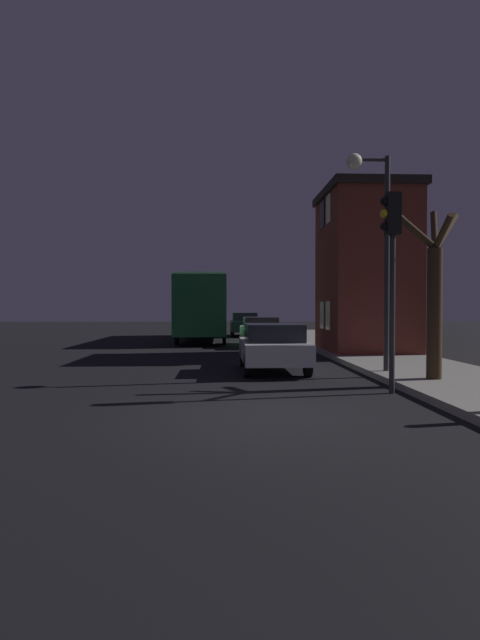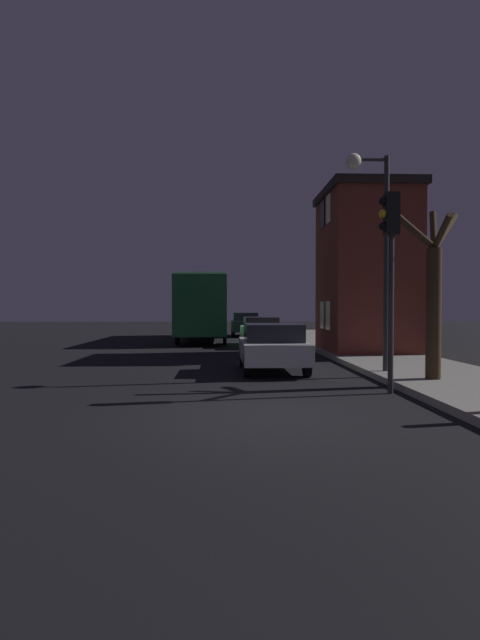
{
  "view_description": "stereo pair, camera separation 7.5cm",
  "coord_description": "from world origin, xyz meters",
  "px_view_note": "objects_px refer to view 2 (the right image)",
  "views": [
    {
      "loc": [
        -0.84,
        -8.6,
        1.84
      ],
      "look_at": [
        -0.03,
        10.46,
        1.39
      ],
      "focal_mm": 28.0,
      "sensor_mm": 36.0,
      "label": 1
    },
    {
      "loc": [
        -0.76,
        -8.6,
        1.84
      ],
      "look_at": [
        -0.03,
        10.46,
        1.39
      ],
      "focal_mm": 28.0,
      "sensor_mm": 36.0,
      "label": 2
    }
  ],
  "objects_px": {
    "streetlamp": "(373,221)",
    "bare_tree": "(433,292)",
    "car_far_lane": "(245,324)",
    "car_near_lane": "(272,346)",
    "bus": "(204,303)",
    "traffic_light": "(390,250)",
    "car_mid_lane": "(260,331)"
  },
  "relations": [
    {
      "from": "traffic_light",
      "to": "car_near_lane",
      "type": "height_order",
      "value": "traffic_light"
    },
    {
      "from": "streetlamp",
      "to": "car_near_lane",
      "type": "xyz_separation_m",
      "value": [
        -2.55,
        1.26,
        -3.43
      ]
    },
    {
      "from": "bare_tree",
      "to": "car_far_lane",
      "type": "bearing_deg",
      "value": 99.37
    },
    {
      "from": "traffic_light",
      "to": "car_near_lane",
      "type": "xyz_separation_m",
      "value": [
        -2.13,
        3.84,
        -2.36
      ]
    },
    {
      "from": "car_far_lane",
      "to": "traffic_light",
      "type": "bearing_deg",
      "value": -84.73
    },
    {
      "from": "bus",
      "to": "car_mid_lane",
      "type": "relative_size",
      "value": 2.44
    },
    {
      "from": "streetlamp",
      "to": "bus",
      "type": "xyz_separation_m",
      "value": [
        -5.05,
        15.68,
        -2.04
      ]
    },
    {
      "from": "car_near_lane",
      "to": "car_mid_lane",
      "type": "bearing_deg",
      "value": 87.54
    },
    {
      "from": "car_near_lane",
      "to": "bare_tree",
      "type": "bearing_deg",
      "value": -37.77
    },
    {
      "from": "bus",
      "to": "car_near_lane",
      "type": "distance_m",
      "value": 14.7
    },
    {
      "from": "car_near_lane",
      "to": "traffic_light",
      "type": "bearing_deg",
      "value": -61.01
    },
    {
      "from": "bare_tree",
      "to": "streetlamp",
      "type": "bearing_deg",
      "value": 123.9
    },
    {
      "from": "bare_tree",
      "to": "car_far_lane",
      "type": "relative_size",
      "value": 0.99
    },
    {
      "from": "streetlamp",
      "to": "bus",
      "type": "height_order",
      "value": "streetlamp"
    },
    {
      "from": "streetlamp",
      "to": "car_near_lane",
      "type": "bearing_deg",
      "value": 153.7
    },
    {
      "from": "bus",
      "to": "car_near_lane",
      "type": "bearing_deg",
      "value": -80.17
    },
    {
      "from": "bare_tree",
      "to": "car_mid_lane",
      "type": "relative_size",
      "value": 0.92
    },
    {
      "from": "traffic_light",
      "to": "bus",
      "type": "relative_size",
      "value": 0.39
    },
    {
      "from": "traffic_light",
      "to": "car_mid_lane",
      "type": "bearing_deg",
      "value": 97.26
    },
    {
      "from": "car_mid_lane",
      "to": "bare_tree",
      "type": "bearing_deg",
      "value": -75.76
    },
    {
      "from": "streetlamp",
      "to": "bare_tree",
      "type": "relative_size",
      "value": 1.4
    },
    {
      "from": "bus",
      "to": "car_far_lane",
      "type": "distance_m",
      "value": 4.8
    },
    {
      "from": "car_near_lane",
      "to": "car_far_lane",
      "type": "height_order",
      "value": "car_far_lane"
    },
    {
      "from": "car_near_lane",
      "to": "car_mid_lane",
      "type": "height_order",
      "value": "car_mid_lane"
    },
    {
      "from": "bare_tree",
      "to": "bus",
      "type": "height_order",
      "value": "bare_tree"
    },
    {
      "from": "bus",
      "to": "car_far_lane",
      "type": "relative_size",
      "value": 2.65
    },
    {
      "from": "traffic_light",
      "to": "bare_tree",
      "type": "distance_m",
      "value": 1.99
    },
    {
      "from": "traffic_light",
      "to": "streetlamp",
      "type": "bearing_deg",
      "value": 80.69
    },
    {
      "from": "streetlamp",
      "to": "car_near_lane",
      "type": "relative_size",
      "value": 1.5
    },
    {
      "from": "bare_tree",
      "to": "car_near_lane",
      "type": "xyz_separation_m",
      "value": [
        -3.56,
        2.76,
        -1.49
      ]
    },
    {
      "from": "traffic_light",
      "to": "car_mid_lane",
      "type": "xyz_separation_m",
      "value": [
        -1.72,
        13.47,
        -2.36
      ]
    },
    {
      "from": "car_far_lane",
      "to": "car_near_lane",
      "type": "bearing_deg",
      "value": -90.3
    }
  ]
}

